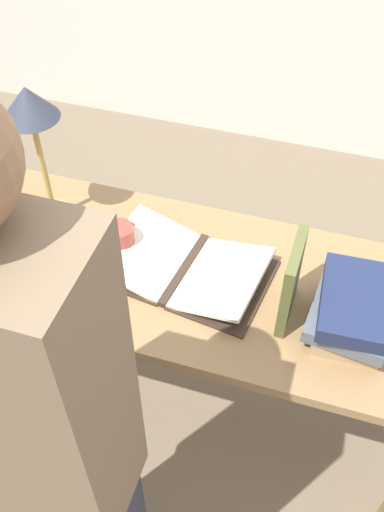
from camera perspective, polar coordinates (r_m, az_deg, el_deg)
name	(u,v)px	position (r m, az deg, el deg)	size (l,w,h in m)	color
ground_plane	(201,400)	(2.32, 0.92, -14.20)	(12.00, 12.00, 0.00)	#70604C
reading_desk	(204,299)	(1.79, 1.16, -4.33)	(1.56, 0.62, 0.74)	#937047
open_book	(184,267)	(1.71, -0.78, -1.11)	(0.55, 0.38, 0.06)	#38281E
book_stack_tall	(352,311)	(1.60, 15.75, -5.33)	(0.24, 0.29, 0.14)	tan
book_standing_upright	(291,282)	(1.55, 9.89, -2.61)	(0.03, 0.19, 0.26)	brown
reading_lamp	(31,117)	(1.73, -15.77, 13.23)	(0.17, 0.17, 0.48)	tan
coffee_mug	(121,239)	(1.76, -7.14, 1.65)	(0.09, 0.12, 0.10)	#B74238
person_reader	(49,467)	(1.29, -14.10, -19.75)	(0.36, 0.22, 1.75)	#2D3342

